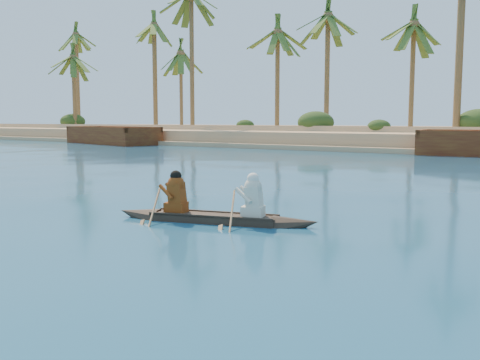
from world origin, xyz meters
The scene contains 6 objects.
ground centered at (0.00, 0.00, 0.00)m, with size 160.00×160.00×0.00m, color navy.
sandy_embankment centered at (0.00, 46.89, 0.53)m, with size 150.00×51.00×1.50m.
palm_grove centered at (0.00, 35.00, 8.00)m, with size 110.00×14.00×16.00m, color #3A6022, non-canonical shape.
shrub_cluster centered at (0.00, 31.50, 1.20)m, with size 100.00×6.00×2.40m, color #263D16, non-canonical shape.
canoe centered at (4.60, -4.00, 0.25)m, with size 4.73×1.93×1.31m.
barge_left centered at (-27.16, 22.00, 0.67)m, with size 12.13×6.45×1.92m.
Camera 1 is at (11.73, -13.43, 2.28)m, focal length 40.00 mm.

